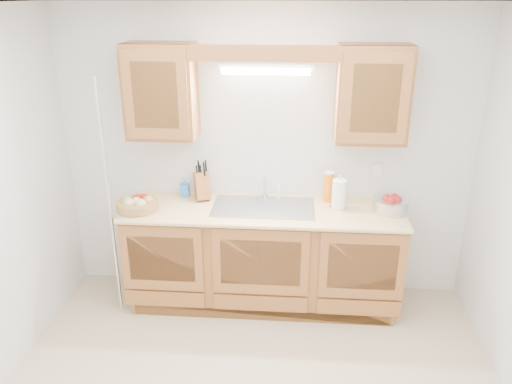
# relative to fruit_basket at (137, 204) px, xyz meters

# --- Properties ---
(room) EXTENTS (3.52, 3.50, 2.50)m
(room) POSITION_rel_fruit_basket_xyz_m (1.03, -1.09, 0.30)
(room) COLOR #C7B290
(room) RESTS_ON ground
(base_cabinets) EXTENTS (2.20, 0.60, 0.86)m
(base_cabinets) POSITION_rel_fruit_basket_xyz_m (1.03, 0.11, -0.51)
(base_cabinets) COLOR #975A2C
(base_cabinets) RESTS_ON ground
(countertop) EXTENTS (2.30, 0.63, 0.04)m
(countertop) POSITION_rel_fruit_basket_xyz_m (1.03, 0.09, -0.07)
(countertop) COLOR #D9B572
(countertop) RESTS_ON base_cabinets
(upper_cabinet_left) EXTENTS (0.55, 0.33, 0.75)m
(upper_cabinet_left) POSITION_rel_fruit_basket_xyz_m (0.20, 0.24, 0.88)
(upper_cabinet_left) COLOR #975A2C
(upper_cabinet_left) RESTS_ON room
(upper_cabinet_right) EXTENTS (0.55, 0.33, 0.75)m
(upper_cabinet_right) POSITION_rel_fruit_basket_xyz_m (1.86, 0.24, 0.88)
(upper_cabinet_right) COLOR #975A2C
(upper_cabinet_right) RESTS_ON room
(valance) EXTENTS (2.20, 0.05, 0.12)m
(valance) POSITION_rel_fruit_basket_xyz_m (1.03, 0.10, 1.19)
(valance) COLOR #975A2C
(valance) RESTS_ON room
(fluorescent_fixture) EXTENTS (0.76, 0.08, 0.08)m
(fluorescent_fixture) POSITION_rel_fruit_basket_xyz_m (1.03, 0.33, 1.05)
(fluorescent_fixture) COLOR white
(fluorescent_fixture) RESTS_ON room
(sink) EXTENTS (0.84, 0.46, 0.36)m
(sink) POSITION_rel_fruit_basket_xyz_m (1.03, 0.12, -0.12)
(sink) COLOR #9E9EA3
(sink) RESTS_ON countertop
(wire_shelf_pole) EXTENTS (0.03, 0.03, 2.00)m
(wire_shelf_pole) POSITION_rel_fruit_basket_xyz_m (-0.17, -0.16, 0.05)
(wire_shelf_pole) COLOR silver
(wire_shelf_pole) RESTS_ON ground
(outlet_plate) EXTENTS (0.08, 0.01, 0.12)m
(outlet_plate) POSITION_rel_fruit_basket_xyz_m (1.98, 0.40, 0.20)
(outlet_plate) COLOR white
(outlet_plate) RESTS_ON room
(fruit_basket) EXTENTS (0.39, 0.39, 0.11)m
(fruit_basket) POSITION_rel_fruit_basket_xyz_m (0.00, 0.00, 0.00)
(fruit_basket) COLOR #A57E42
(fruit_basket) RESTS_ON countertop
(knife_block) EXTENTS (0.18, 0.23, 0.34)m
(knife_block) POSITION_rel_fruit_basket_xyz_m (0.49, 0.27, 0.08)
(knife_block) COLOR #975A2C
(knife_block) RESTS_ON countertop
(orange_canister) EXTENTS (0.10, 0.10, 0.26)m
(orange_canister) POSITION_rel_fruit_basket_xyz_m (1.57, 0.29, 0.09)
(orange_canister) COLOR orange
(orange_canister) RESTS_ON countertop
(soap_bottle) EXTENTS (0.07, 0.08, 0.16)m
(soap_bottle) POSITION_rel_fruit_basket_xyz_m (0.33, 0.31, 0.03)
(soap_bottle) COLOR blue
(soap_bottle) RESTS_ON countertop
(sponge) EXTENTS (0.13, 0.08, 0.03)m
(sponge) POSITION_rel_fruit_basket_xyz_m (1.61, 0.35, -0.04)
(sponge) COLOR #CC333F
(sponge) RESTS_ON countertop
(paper_towel) EXTENTS (0.14, 0.14, 0.29)m
(paper_towel) POSITION_rel_fruit_basket_xyz_m (1.65, 0.15, 0.07)
(paper_towel) COLOR silver
(paper_towel) RESTS_ON countertop
(apple_bowl) EXTENTS (0.36, 0.36, 0.15)m
(apple_bowl) POSITION_rel_fruit_basket_xyz_m (2.06, 0.11, 0.02)
(apple_bowl) COLOR silver
(apple_bowl) RESTS_ON countertop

